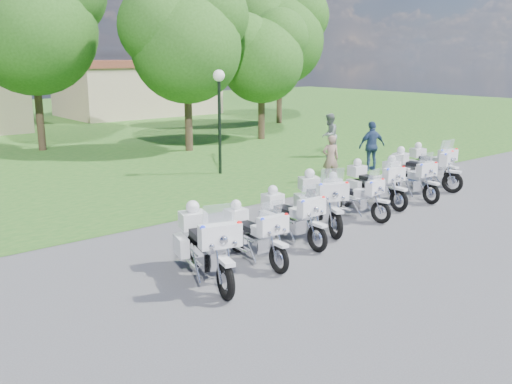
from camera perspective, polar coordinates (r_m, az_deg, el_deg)
ground at (r=14.89m, az=5.39°, el=-3.92°), size 100.00×100.00×0.00m
grass_lawn at (r=38.66m, az=-24.05°, el=5.73°), size 100.00×48.00×0.01m
motorcycle_0 at (r=11.56m, az=-5.04°, el=-5.21°), size 1.31×2.59×1.78m
motorcycle_1 at (r=12.58m, az=-0.26°, el=-4.13°), size 0.84×2.26×1.52m
motorcycle_2 at (r=13.89m, az=3.51°, el=-2.37°), size 0.82×2.32×1.56m
motorcycle_3 at (r=15.12m, az=6.41°, el=-0.82°), size 1.50×2.42×1.74m
motorcycle_4 at (r=16.20m, az=9.65°, el=-0.37°), size 0.91×2.18×1.47m
motorcycle_5 at (r=17.69m, az=11.73°, el=0.90°), size 0.89×2.39×1.61m
motorcycle_6 at (r=18.79m, az=14.94°, el=1.40°), size 0.93×2.33×1.56m
motorcycle_7 at (r=20.19m, az=16.27°, el=2.29°), size 1.23×2.47×1.69m
motorcycle_8 at (r=21.61m, az=17.14°, el=2.83°), size 1.12×2.35×1.60m
lamp_post at (r=21.67m, az=-3.71°, el=9.62°), size 0.44×0.44×3.94m
tree_1 at (r=29.12m, az=-21.70°, el=15.91°), size 6.95×5.93×9.27m
tree_2 at (r=27.25m, az=-7.12°, el=15.13°), size 5.98×5.10×7.97m
tree_3 at (r=30.99m, az=0.46°, el=13.75°), size 5.20×4.43×6.93m
tree_4 at (r=38.57m, az=2.31°, el=15.69°), size 6.72×5.73×8.96m
building_east at (r=45.32m, az=-11.71°, el=10.21°), size 11.44×7.28×4.10m
bystander_a at (r=20.60m, az=7.47°, el=3.30°), size 0.73×0.65×1.68m
bystander_b at (r=25.80m, az=7.33°, el=5.64°), size 1.17×1.08×1.93m
bystander_c at (r=22.93m, az=11.50°, el=4.51°), size 1.23×0.80×1.94m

